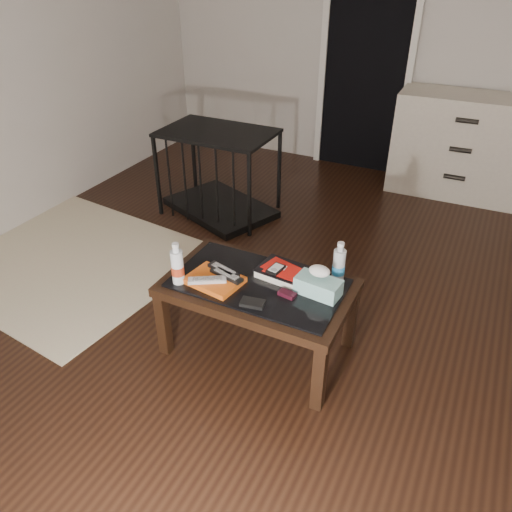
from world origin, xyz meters
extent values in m
plane|color=black|center=(0.00, 0.00, 0.00)|extent=(5.00, 5.00, 0.00)
plane|color=beige|center=(0.00, 2.50, 1.35)|extent=(5.00, 0.00, 5.00)
cube|color=black|center=(-0.40, 2.47, 1.00)|extent=(0.80, 0.05, 2.00)
cube|color=silver|center=(-0.82, 2.44, 1.00)|extent=(0.06, 0.04, 2.04)
cube|color=silver|center=(0.02, 2.44, 1.00)|extent=(0.06, 0.04, 2.04)
cube|color=black|center=(-0.55, -0.75, 0.20)|extent=(0.06, 0.06, 0.40)
cube|color=black|center=(0.37, -0.75, 0.20)|extent=(0.06, 0.06, 0.40)
cube|color=black|center=(-0.55, -0.23, 0.20)|extent=(0.06, 0.06, 0.40)
cube|color=black|center=(0.37, -0.23, 0.20)|extent=(0.06, 0.06, 0.40)
cube|color=black|center=(-0.09, -0.49, 0.43)|extent=(1.00, 0.60, 0.05)
cube|color=black|center=(-0.09, -0.49, 0.46)|extent=(0.90, 0.50, 0.01)
cube|color=#C2BB96|center=(-1.90, -0.26, 0.01)|extent=(2.16, 1.72, 0.01)
cube|color=beige|center=(0.62, 2.23, 0.45)|extent=(1.21, 0.53, 0.90)
cylinder|color=black|center=(0.62, 1.97, 0.25)|extent=(0.18, 0.04, 0.04)
cylinder|color=black|center=(0.62, 1.97, 0.50)|extent=(0.18, 0.04, 0.04)
cylinder|color=black|center=(0.62, 1.97, 0.75)|extent=(0.18, 0.04, 0.04)
cube|color=black|center=(-1.15, 0.93, 0.03)|extent=(1.06, 0.89, 0.06)
cube|color=black|center=(-1.15, 0.93, 0.70)|extent=(1.06, 0.89, 0.02)
cube|color=black|center=(-1.58, 0.65, 0.35)|extent=(0.03, 0.03, 0.70)
cube|color=black|center=(-0.72, 0.65, 0.35)|extent=(0.03, 0.03, 0.70)
cube|color=black|center=(-1.58, 1.21, 0.35)|extent=(0.03, 0.03, 0.70)
cube|color=black|center=(-0.72, 1.21, 0.35)|extent=(0.03, 0.03, 0.70)
cube|color=#D55714|center=(-0.29, -0.60, 0.48)|extent=(0.31, 0.25, 0.03)
cube|color=#B3B3B8|center=(-0.31, -0.65, 0.50)|extent=(0.20, 0.15, 0.02)
cube|color=black|center=(-0.24, -0.56, 0.50)|extent=(0.21, 0.09, 0.02)
cube|color=black|center=(-0.28, -0.53, 0.50)|extent=(0.21, 0.10, 0.02)
cube|color=black|center=(0.00, -0.38, 0.48)|extent=(0.27, 0.22, 0.05)
cube|color=red|center=(0.00, -0.38, 0.51)|extent=(0.22, 0.18, 0.01)
cube|color=black|center=(-0.02, -0.42, 0.52)|extent=(0.08, 0.11, 0.02)
cube|color=black|center=(0.10, -0.54, 0.47)|extent=(0.10, 0.06, 0.02)
cube|color=black|center=(-0.03, -0.68, 0.47)|extent=(0.13, 0.09, 0.02)
cylinder|color=white|center=(-0.47, -0.68, 0.58)|extent=(0.08, 0.08, 0.24)
cylinder|color=#B6BBC1|center=(0.29, -0.30, 0.58)|extent=(0.07, 0.07, 0.24)
cube|color=teal|center=(0.23, -0.45, 0.51)|extent=(0.24, 0.14, 0.09)
camera|label=1|loc=(0.87, -2.45, 2.00)|focal=35.00mm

